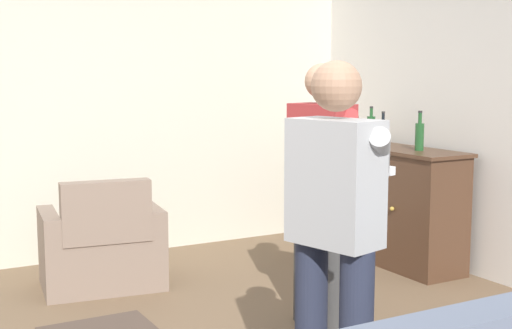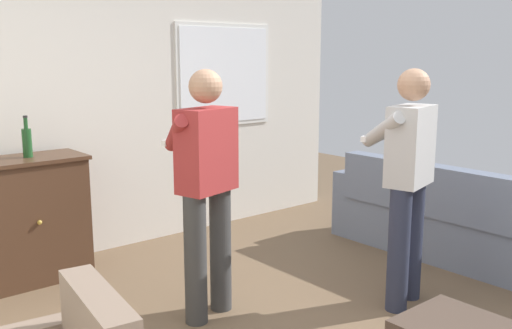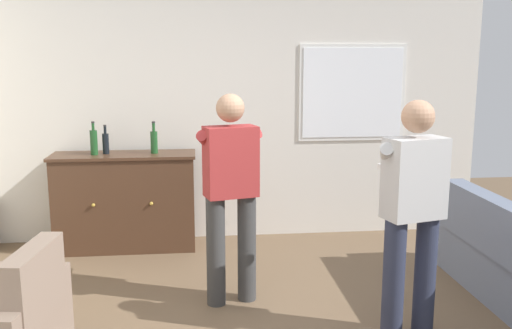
{
  "view_description": "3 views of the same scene",
  "coord_description": "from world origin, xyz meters",
  "px_view_note": "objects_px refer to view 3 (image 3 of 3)",
  "views": [
    {
      "loc": [
        3.43,
        -1.64,
        1.64
      ],
      "look_at": [
        -0.05,
        0.3,
        1.11
      ],
      "focal_mm": 50.0,
      "sensor_mm": 36.0,
      "label": 1
    },
    {
      "loc": [
        -2.35,
        -2.15,
        1.76
      ],
      "look_at": [
        -0.16,
        0.48,
        1.11
      ],
      "focal_mm": 40.0,
      "sensor_mm": 36.0,
      "label": 2
    },
    {
      "loc": [
        -0.52,
        -3.45,
        1.96
      ],
      "look_at": [
        -0.1,
        0.36,
        1.23
      ],
      "focal_mm": 40.0,
      "sensor_mm": 36.0,
      "label": 3
    }
  ],
  "objects_px": {
    "bottle_liquor_amber": "(94,142)",
    "person_standing_left": "(231,189)",
    "sideboard_cabinet": "(125,201)",
    "bottle_wine_green": "(106,143)",
    "bottle_spirits_clear": "(154,141)",
    "person_standing_right": "(412,209)"
  },
  "relations": [
    {
      "from": "bottle_liquor_amber",
      "to": "person_standing_left",
      "type": "xyz_separation_m",
      "value": [
        1.27,
        -1.38,
        -0.19
      ]
    },
    {
      "from": "sideboard_cabinet",
      "to": "person_standing_left",
      "type": "xyz_separation_m",
      "value": [
        0.99,
        -1.41,
        0.44
      ]
    },
    {
      "from": "bottle_wine_green",
      "to": "bottle_spirits_clear",
      "type": "bearing_deg",
      "value": -1.84
    },
    {
      "from": "sideboard_cabinet",
      "to": "person_standing_right",
      "type": "xyz_separation_m",
      "value": [
        2.18,
        -2.15,
        0.44
      ]
    },
    {
      "from": "bottle_spirits_clear",
      "to": "person_standing_left",
      "type": "bearing_deg",
      "value": -64.32
    },
    {
      "from": "person_standing_right",
      "to": "bottle_liquor_amber",
      "type": "bearing_deg",
      "value": 139.11
    },
    {
      "from": "bottle_wine_green",
      "to": "bottle_spirits_clear",
      "type": "relative_size",
      "value": 0.91
    },
    {
      "from": "bottle_wine_green",
      "to": "bottle_liquor_amber",
      "type": "xyz_separation_m",
      "value": [
        -0.11,
        -0.05,
        0.02
      ]
    },
    {
      "from": "bottle_wine_green",
      "to": "person_standing_right",
      "type": "height_order",
      "value": "person_standing_right"
    },
    {
      "from": "sideboard_cabinet",
      "to": "person_standing_left",
      "type": "height_order",
      "value": "person_standing_left"
    },
    {
      "from": "person_standing_right",
      "to": "sideboard_cabinet",
      "type": "bearing_deg",
      "value": 135.35
    },
    {
      "from": "person_standing_right",
      "to": "bottle_wine_green",
      "type": "bearing_deg",
      "value": 137.23
    },
    {
      "from": "bottle_spirits_clear",
      "to": "person_standing_right",
      "type": "xyz_separation_m",
      "value": [
        1.87,
        -2.16,
        -0.18
      ]
    },
    {
      "from": "sideboard_cabinet",
      "to": "bottle_liquor_amber",
      "type": "bearing_deg",
      "value": -175.0
    },
    {
      "from": "bottle_wine_green",
      "to": "bottle_liquor_amber",
      "type": "height_order",
      "value": "bottle_liquor_amber"
    },
    {
      "from": "sideboard_cabinet",
      "to": "bottle_liquor_amber",
      "type": "xyz_separation_m",
      "value": [
        -0.28,
        -0.02,
        0.63
      ]
    },
    {
      "from": "sideboard_cabinet",
      "to": "person_standing_left",
      "type": "bearing_deg",
      "value": -54.91
    },
    {
      "from": "bottle_spirits_clear",
      "to": "person_standing_left",
      "type": "relative_size",
      "value": 0.19
    },
    {
      "from": "bottle_liquor_amber",
      "to": "person_standing_right",
      "type": "distance_m",
      "value": 3.25
    },
    {
      "from": "bottle_liquor_amber",
      "to": "bottle_spirits_clear",
      "type": "relative_size",
      "value": 1.03
    },
    {
      "from": "sideboard_cabinet",
      "to": "bottle_liquor_amber",
      "type": "relative_size",
      "value": 4.31
    },
    {
      "from": "bottle_liquor_amber",
      "to": "person_standing_right",
      "type": "height_order",
      "value": "person_standing_right"
    }
  ]
}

